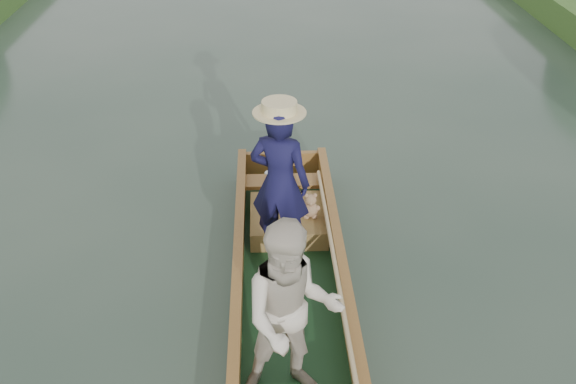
{
  "coord_description": "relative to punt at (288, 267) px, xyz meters",
  "views": [
    {
      "loc": [
        -0.22,
        -4.8,
        4.28
      ],
      "look_at": [
        0.0,
        0.6,
        0.95
      ],
      "focal_mm": 40.0,
      "sensor_mm": 36.0,
      "label": 1
    }
  ],
  "objects": [
    {
      "name": "ground",
      "position": [
        0.03,
        0.16,
        -0.6
      ],
      "size": [
        120.0,
        120.0,
        0.0
      ],
      "primitive_type": "plane",
      "color": "#283D30",
      "rests_on": "ground"
    },
    {
      "name": "punt",
      "position": [
        0.0,
        0.0,
        0.0
      ],
      "size": [
        1.12,
        5.0,
        1.82
      ],
      "color": "#133217",
      "rests_on": "ground"
    }
  ]
}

